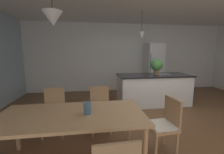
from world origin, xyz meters
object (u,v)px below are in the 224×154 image
(refrigerator, at_px, (154,68))
(potted_plant_on_island, at_px, (157,65))
(dining_table, at_px, (72,118))
(vase_on_dining_table, at_px, (87,108))
(kitchen_island, at_px, (153,89))
(chair_kitchen_end, at_px, (164,124))
(chair_far_left, at_px, (54,110))
(chair_far_right, at_px, (100,107))

(refrigerator, bearing_deg, potted_plant_on_island, -110.90)
(dining_table, xyz_separation_m, vase_on_dining_table, (0.21, -0.03, 0.14))
(kitchen_island, height_order, potted_plant_on_island, potted_plant_on_island)
(chair_kitchen_end, relative_size, kitchen_island, 0.41)
(chair_far_left, height_order, chair_kitchen_end, same)
(chair_far_right, distance_m, potted_plant_on_island, 2.33)
(dining_table, height_order, refrigerator, refrigerator)
(potted_plant_on_island, bearing_deg, vase_on_dining_table, -131.88)
(chair_kitchen_end, relative_size, refrigerator, 0.45)
(chair_far_right, distance_m, refrigerator, 3.73)
(dining_table, xyz_separation_m, chair_far_right, (0.44, 0.85, -0.19))
(chair_far_right, distance_m, kitchen_island, 2.16)
(potted_plant_on_island, bearing_deg, chair_kitchen_end, -111.40)
(chair_kitchen_end, relative_size, vase_on_dining_table, 5.41)
(refrigerator, bearing_deg, chair_kitchen_end, -111.19)
(dining_table, height_order, chair_far_right, chair_far_right)
(refrigerator, bearing_deg, kitchen_island, -113.59)
(chair_kitchen_end, bearing_deg, vase_on_dining_table, -178.15)
(refrigerator, xyz_separation_m, vase_on_dining_table, (-2.57, -3.74, -0.16))
(chair_kitchen_end, height_order, vase_on_dining_table, vase_on_dining_table)
(chair_far_left, relative_size, vase_on_dining_table, 5.41)
(vase_on_dining_table, bearing_deg, chair_far_left, 126.69)
(chair_far_right, bearing_deg, chair_far_left, 180.00)
(chair_far_left, xyz_separation_m, chair_far_right, (0.88, -0.00, 0.00))
(dining_table, xyz_separation_m, chair_far_left, (-0.44, 0.85, -0.19))
(dining_table, xyz_separation_m, kitchen_island, (2.13, 2.20, -0.20))
(chair_far_right, height_order, vase_on_dining_table, vase_on_dining_table)
(chair_kitchen_end, xyz_separation_m, refrigerator, (1.43, 3.70, 0.48))
(kitchen_island, bearing_deg, chair_far_right, -141.37)
(chair_far_left, bearing_deg, potted_plant_on_island, 26.94)
(dining_table, relative_size, chair_far_left, 2.26)
(kitchen_island, bearing_deg, vase_on_dining_table, -130.68)
(chair_kitchen_end, height_order, chair_far_right, same)
(vase_on_dining_table, bearing_deg, chair_far_right, 75.50)
(chair_kitchen_end, bearing_deg, kitchen_island, 70.50)
(chair_far_left, height_order, vase_on_dining_table, vase_on_dining_table)
(chair_far_right, xyz_separation_m, kitchen_island, (1.69, 1.35, -0.01))
(kitchen_island, xyz_separation_m, refrigerator, (0.66, 1.51, 0.50))
(dining_table, bearing_deg, chair_kitchen_end, 0.20)
(chair_far_right, bearing_deg, kitchen_island, 38.63)
(kitchen_island, relative_size, vase_on_dining_table, 13.23)
(chair_far_left, relative_size, chair_far_right, 1.00)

